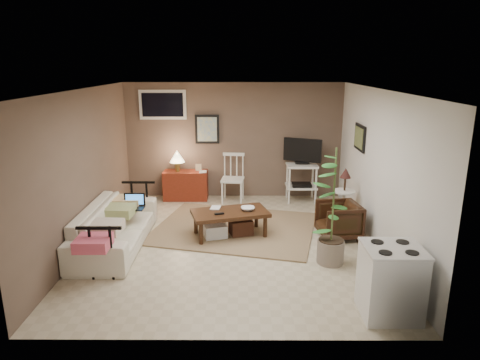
{
  "coord_description": "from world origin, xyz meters",
  "views": [
    {
      "loc": [
        0.17,
        -6.33,
        2.77
      ],
      "look_at": [
        0.14,
        0.35,
        0.94
      ],
      "focal_mm": 32.0,
      "sensor_mm": 36.0,
      "label": 1
    }
  ],
  "objects_px": {
    "spindle_chair": "(233,180)",
    "sofa": "(115,219)",
    "red_console": "(185,182)",
    "potted_plant": "(333,202)",
    "tv_stand": "(302,169)",
    "side_table": "(345,190)",
    "coffee_table": "(230,222)",
    "stove": "(391,281)",
    "armchair": "(339,218)"
  },
  "relations": [
    {
      "from": "armchair",
      "to": "potted_plant",
      "type": "xyz_separation_m",
      "value": [
        -0.31,
        -0.94,
        0.58
      ]
    },
    {
      "from": "tv_stand",
      "to": "side_table",
      "type": "xyz_separation_m",
      "value": [
        0.57,
        -1.3,
        -0.06
      ]
    },
    {
      "from": "spindle_chair",
      "to": "tv_stand",
      "type": "height_order",
      "value": "tv_stand"
    },
    {
      "from": "spindle_chair",
      "to": "sofa",
      "type": "bearing_deg",
      "value": -128.39
    },
    {
      "from": "sofa",
      "to": "stove",
      "type": "distance_m",
      "value": 4.1
    },
    {
      "from": "sofa",
      "to": "side_table",
      "type": "distance_m",
      "value": 3.9
    },
    {
      "from": "coffee_table",
      "to": "potted_plant",
      "type": "relative_size",
      "value": 0.79
    },
    {
      "from": "red_console",
      "to": "spindle_chair",
      "type": "bearing_deg",
      "value": -7.35
    },
    {
      "from": "side_table",
      "to": "armchair",
      "type": "relative_size",
      "value": 1.58
    },
    {
      "from": "red_console",
      "to": "tv_stand",
      "type": "height_order",
      "value": "tv_stand"
    },
    {
      "from": "coffee_table",
      "to": "side_table",
      "type": "height_order",
      "value": "side_table"
    },
    {
      "from": "sofa",
      "to": "spindle_chair",
      "type": "bearing_deg",
      "value": -38.39
    },
    {
      "from": "coffee_table",
      "to": "side_table",
      "type": "distance_m",
      "value": 2.12
    },
    {
      "from": "coffee_table",
      "to": "sofa",
      "type": "xyz_separation_m",
      "value": [
        -1.77,
        -0.37,
        0.18
      ]
    },
    {
      "from": "red_console",
      "to": "tv_stand",
      "type": "relative_size",
      "value": 0.8
    },
    {
      "from": "spindle_chair",
      "to": "side_table",
      "type": "distance_m",
      "value": 2.37
    },
    {
      "from": "armchair",
      "to": "stove",
      "type": "xyz_separation_m",
      "value": [
        0.08,
        -2.25,
        0.09
      ]
    },
    {
      "from": "red_console",
      "to": "potted_plant",
      "type": "relative_size",
      "value": 0.62
    },
    {
      "from": "side_table",
      "to": "spindle_chair",
      "type": "bearing_deg",
      "value": 147.15
    },
    {
      "from": "spindle_chair",
      "to": "armchair",
      "type": "distance_m",
      "value": 2.6
    },
    {
      "from": "coffee_table",
      "to": "side_table",
      "type": "relative_size",
      "value": 1.32
    },
    {
      "from": "coffee_table",
      "to": "potted_plant",
      "type": "distance_m",
      "value": 1.87
    },
    {
      "from": "sofa",
      "to": "potted_plant",
      "type": "xyz_separation_m",
      "value": [
        3.24,
        -0.58,
        0.47
      ]
    },
    {
      "from": "side_table",
      "to": "potted_plant",
      "type": "relative_size",
      "value": 0.6
    },
    {
      "from": "tv_stand",
      "to": "stove",
      "type": "distance_m",
      "value": 4.2
    },
    {
      "from": "red_console",
      "to": "potted_plant",
      "type": "height_order",
      "value": "potted_plant"
    },
    {
      "from": "stove",
      "to": "sofa",
      "type": "bearing_deg",
      "value": 152.51
    },
    {
      "from": "stove",
      "to": "red_console",
      "type": "bearing_deg",
      "value": 123.78
    },
    {
      "from": "red_console",
      "to": "armchair",
      "type": "bearing_deg",
      "value": -36.12
    },
    {
      "from": "tv_stand",
      "to": "stove",
      "type": "relative_size",
      "value": 1.57
    },
    {
      "from": "tv_stand",
      "to": "red_console",
      "type": "bearing_deg",
      "value": 177.44
    },
    {
      "from": "sofa",
      "to": "stove",
      "type": "height_order",
      "value": "sofa"
    },
    {
      "from": "red_console",
      "to": "tv_stand",
      "type": "xyz_separation_m",
      "value": [
        2.41,
        -0.11,
        0.33
      ]
    },
    {
      "from": "stove",
      "to": "side_table",
      "type": "bearing_deg",
      "value": 87.37
    },
    {
      "from": "sofa",
      "to": "potted_plant",
      "type": "height_order",
      "value": "potted_plant"
    },
    {
      "from": "red_console",
      "to": "stove",
      "type": "relative_size",
      "value": 1.26
    },
    {
      "from": "tv_stand",
      "to": "stove",
      "type": "xyz_separation_m",
      "value": [
        0.44,
        -4.16,
        -0.28
      ]
    },
    {
      "from": "red_console",
      "to": "tv_stand",
      "type": "bearing_deg",
      "value": -2.56
    },
    {
      "from": "armchair",
      "to": "tv_stand",
      "type": "bearing_deg",
      "value": -177.64
    },
    {
      "from": "potted_plant",
      "to": "coffee_table",
      "type": "bearing_deg",
      "value": 147.05
    },
    {
      "from": "red_console",
      "to": "armchair",
      "type": "distance_m",
      "value": 3.43
    },
    {
      "from": "side_table",
      "to": "stove",
      "type": "xyz_separation_m",
      "value": [
        -0.13,
        -2.86,
        -0.22
      ]
    },
    {
      "from": "side_table",
      "to": "potted_plant",
      "type": "bearing_deg",
      "value": -108.9
    },
    {
      "from": "coffee_table",
      "to": "tv_stand",
      "type": "xyz_separation_m",
      "value": [
        1.43,
        1.9,
        0.43
      ]
    },
    {
      "from": "side_table",
      "to": "coffee_table",
      "type": "bearing_deg",
      "value": -163.46
    },
    {
      "from": "spindle_chair",
      "to": "armchair",
      "type": "relative_size",
      "value": 1.53
    },
    {
      "from": "sofa",
      "to": "spindle_chair",
      "type": "height_order",
      "value": "spindle_chair"
    },
    {
      "from": "side_table",
      "to": "armchair",
      "type": "distance_m",
      "value": 0.72
    },
    {
      "from": "potted_plant",
      "to": "spindle_chair",
      "type": "bearing_deg",
      "value": 117.23
    },
    {
      "from": "sofa",
      "to": "red_console",
      "type": "height_order",
      "value": "red_console"
    }
  ]
}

